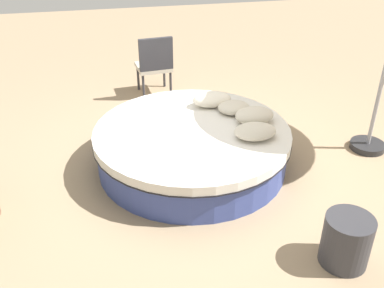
{
  "coord_description": "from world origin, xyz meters",
  "views": [
    {
      "loc": [
        -0.91,
        -4.51,
        3.01
      ],
      "look_at": [
        0.0,
        0.0,
        0.3
      ],
      "focal_mm": 42.0,
      "sensor_mm": 36.0,
      "label": 1
    }
  ],
  "objects": [
    {
      "name": "throw_pillow_2",
      "position": [
        0.6,
        0.33,
        0.57
      ],
      "size": [
        0.4,
        0.34,
        0.14
      ],
      "primitive_type": "ellipsoid",
      "color": "beige",
      "rests_on": "round_bed"
    },
    {
      "name": "throw_pillow_3",
      "position": [
        0.37,
        0.56,
        0.59
      ],
      "size": [
        0.49,
        0.29,
        0.19
      ],
      "primitive_type": "ellipsoid",
      "color": "silver",
      "rests_on": "round_bed"
    },
    {
      "name": "ground_plane",
      "position": [
        0.0,
        0.0,
        0.0
      ],
      "size": [
        16.0,
        16.0,
        0.0
      ],
      "primitive_type": "plane",
      "color": "#9E8466"
    },
    {
      "name": "throw_pillow_0",
      "position": [
        0.66,
        -0.33,
        0.57
      ],
      "size": [
        0.48,
        0.36,
        0.16
      ],
      "primitive_type": "ellipsoid",
      "color": "beige",
      "rests_on": "round_bed"
    },
    {
      "name": "round_bed",
      "position": [
        0.0,
        0.0,
        0.25
      ],
      "size": [
        2.32,
        2.32,
        0.49
      ],
      "color": "#38478C",
      "rests_on": "ground_plane"
    },
    {
      "name": "throw_pillow_1",
      "position": [
        0.76,
        0.02,
        0.59
      ],
      "size": [
        0.47,
        0.34,
        0.2
      ],
      "primitive_type": "ellipsoid",
      "color": "beige",
      "rests_on": "round_bed"
    },
    {
      "name": "patio_chair",
      "position": [
        -0.16,
        2.13,
        0.56
      ],
      "size": [
        0.57,
        0.55,
        0.98
      ],
      "rotation": [
        0.0,
        0.0,
        0.1
      ],
      "color": "#333338",
      "rests_on": "ground_plane"
    },
    {
      "name": "side_table",
      "position": [
        1.03,
        -1.85,
        0.24
      ],
      "size": [
        0.44,
        0.44,
        0.49
      ],
      "primitive_type": "cylinder",
      "color": "#333338",
      "rests_on": "ground_plane"
    }
  ]
}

